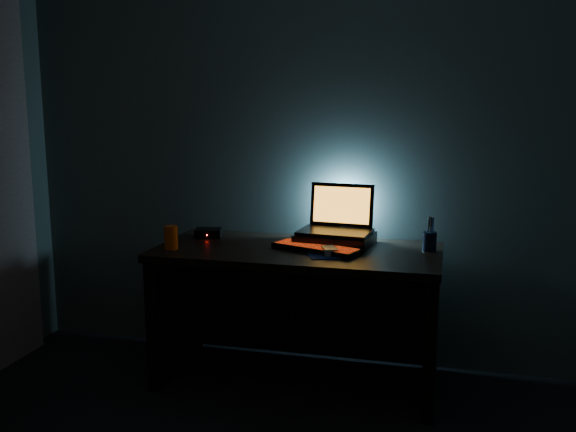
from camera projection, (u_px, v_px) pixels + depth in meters
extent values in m
cube|color=#4D5854|center=(313.00, 149.00, 3.67)|extent=(3.50, 0.00, 2.50)
cube|color=black|center=(298.00, 252.00, 3.40)|extent=(1.50, 0.70, 0.04)
cube|color=black|center=(176.00, 309.00, 3.64)|extent=(0.06, 0.64, 0.71)
cube|color=black|center=(432.00, 331.00, 3.30)|extent=(0.06, 0.64, 0.71)
cube|color=black|center=(310.00, 301.00, 3.78)|extent=(1.38, 0.02, 0.65)
cube|color=black|center=(335.00, 239.00, 3.49)|extent=(0.43, 0.34, 0.06)
cube|color=black|center=(335.00, 232.00, 3.48)|extent=(0.40, 0.30, 0.02)
cube|color=black|center=(342.00, 205.00, 3.58)|extent=(0.36, 0.08, 0.24)
cube|color=orange|center=(341.00, 205.00, 3.57)|extent=(0.32, 0.06, 0.20)
cube|color=black|center=(316.00, 248.00, 3.34)|extent=(0.50, 0.31, 0.03)
cube|color=red|center=(316.00, 246.00, 3.34)|extent=(0.47, 0.28, 0.00)
cube|color=navy|center=(329.00, 254.00, 3.26)|extent=(0.28, 0.27, 0.00)
cube|color=#97979C|center=(329.00, 251.00, 3.26)|extent=(0.11, 0.13, 0.03)
cylinder|color=black|center=(430.00, 242.00, 3.33)|extent=(0.09, 0.09, 0.10)
cylinder|color=#EA570C|center=(171.00, 237.00, 3.38)|extent=(0.09, 0.09, 0.12)
cube|color=black|center=(208.00, 233.00, 3.67)|extent=(0.17, 0.15, 0.05)
sphere|color=#FF0C07|center=(207.00, 235.00, 3.61)|extent=(0.01, 0.01, 0.01)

